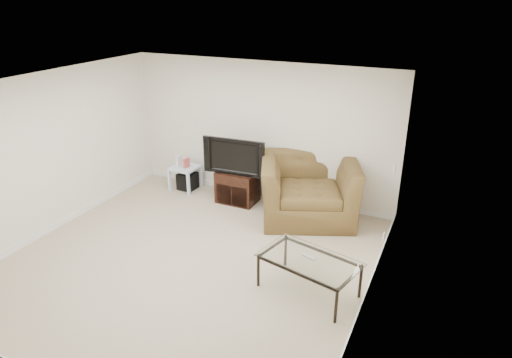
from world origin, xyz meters
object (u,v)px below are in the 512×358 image
at_px(subwoofer, 188,181).
at_px(recliner, 309,179).
at_px(tv_stand, 238,187).
at_px(coffee_table, 308,275).
at_px(television, 236,155).
at_px(side_table, 186,178).

xyz_separation_m(subwoofer, recliner, (2.50, -0.14, 0.52)).
distance_m(tv_stand, subwoofer, 1.16).
bearing_deg(coffee_table, recliner, 108.70).
xyz_separation_m(recliner, coffee_table, (0.68, -2.01, -0.45)).
relative_size(tv_stand, recliner, 0.45).
bearing_deg(television, coffee_table, -48.11).
xyz_separation_m(television, recliner, (1.36, -0.00, -0.23)).
bearing_deg(recliner, side_table, 154.96).
distance_m(side_table, recliner, 2.58).
bearing_deg(recliner, tv_stand, 156.42).
distance_m(television, side_table, 1.36).
bearing_deg(television, subwoofer, 169.63).
height_order(tv_stand, subwoofer, tv_stand).
bearing_deg(tv_stand, recliner, -1.08).
bearing_deg(side_table, recliner, -2.71).
bearing_deg(side_table, tv_stand, -4.40).
bearing_deg(subwoofer, television, -6.86).
distance_m(tv_stand, recliner, 1.42).
relative_size(side_table, recliner, 0.31).
distance_m(tv_stand, side_table, 1.18).
height_order(recliner, coffee_table, recliner).
distance_m(subwoofer, recliner, 2.56).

